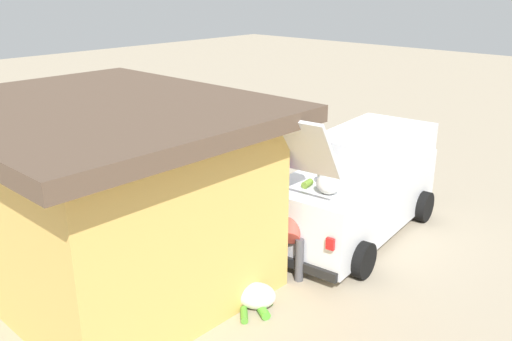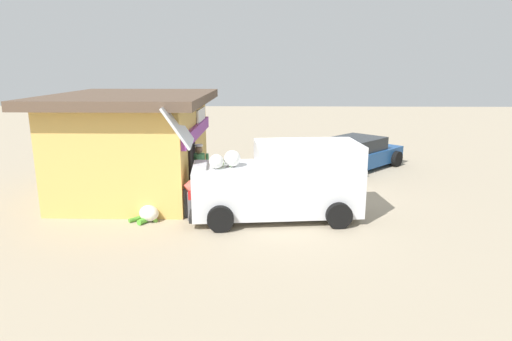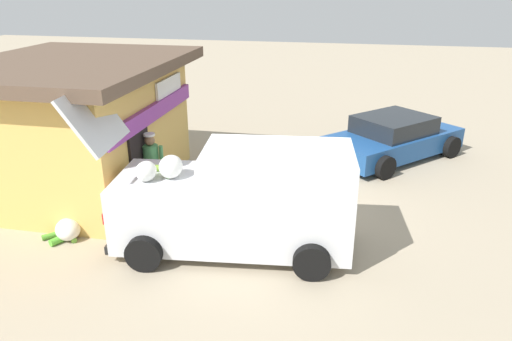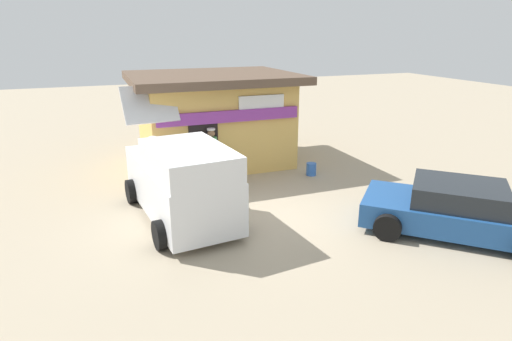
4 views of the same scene
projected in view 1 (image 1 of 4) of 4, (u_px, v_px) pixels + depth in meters
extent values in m
plane|color=tan|center=(317.00, 204.00, 12.54)|extent=(60.00, 60.00, 0.00)
cube|color=#E0B259|center=(106.00, 202.00, 8.97)|extent=(4.74, 3.78, 2.84)
cube|color=purple|center=(194.00, 144.00, 10.13)|extent=(4.50, 0.12, 0.36)
cube|color=black|center=(225.00, 206.00, 9.89)|extent=(0.90, 0.06, 2.00)
cube|color=white|center=(158.00, 121.00, 10.69)|extent=(1.50, 0.06, 0.60)
cube|color=brown|center=(97.00, 110.00, 8.46)|extent=(5.55, 4.58, 0.26)
cube|color=silver|center=(355.00, 197.00, 10.82)|extent=(2.17, 4.46, 1.23)
cube|color=silver|center=(376.00, 144.00, 11.13)|extent=(1.92, 2.83, 0.58)
cube|color=black|center=(400.00, 132.00, 12.12)|extent=(1.46, 0.24, 0.44)
cube|color=silver|center=(289.00, 144.00, 8.39)|extent=(1.61, 0.85, 1.01)
ellipsoid|color=silver|center=(330.00, 174.00, 9.67)|extent=(0.50, 0.42, 0.42)
ellipsoid|color=silver|center=(328.00, 184.00, 9.27)|extent=(0.44, 0.36, 0.36)
cylinder|color=#4E9C2E|center=(327.00, 181.00, 9.75)|extent=(0.31, 0.18, 0.12)
cylinder|color=olive|center=(307.00, 184.00, 9.61)|extent=(0.16, 0.25, 0.13)
cube|color=black|center=(295.00, 264.00, 9.34)|extent=(1.63, 0.26, 0.16)
cube|color=red|center=(330.00, 244.00, 8.75)|extent=(0.15, 0.07, 0.20)
cube|color=red|center=(263.00, 223.00, 9.51)|extent=(0.15, 0.07, 0.20)
cylinder|color=black|center=(424.00, 206.00, 11.56)|extent=(0.29, 0.67, 0.65)
cylinder|color=black|center=(346.00, 188.00, 12.60)|extent=(0.29, 0.67, 0.65)
cylinder|color=black|center=(363.00, 260.00, 9.34)|extent=(0.29, 0.67, 0.65)
cylinder|color=black|center=(275.00, 232.00, 10.39)|extent=(0.29, 0.67, 0.65)
cube|color=#1E4C8C|center=(255.00, 131.00, 16.84)|extent=(4.25, 4.18, 0.56)
cube|color=#1E2328|center=(255.00, 115.00, 16.67)|extent=(2.55, 2.54, 0.48)
cylinder|color=black|center=(282.00, 124.00, 18.26)|extent=(0.60, 0.58, 0.61)
cylinder|color=black|center=(223.00, 125.00, 18.15)|extent=(0.60, 0.58, 0.61)
cylinder|color=black|center=(292.00, 148.00, 15.62)|extent=(0.60, 0.58, 0.61)
cylinder|color=black|center=(223.00, 150.00, 15.51)|extent=(0.60, 0.58, 0.61)
cylinder|color=#4C4C51|center=(231.00, 225.00, 10.45)|extent=(0.15, 0.15, 0.83)
cylinder|color=#4C4C51|center=(219.00, 231.00, 10.21)|extent=(0.15, 0.15, 0.83)
cylinder|color=#4C9959|center=(224.00, 194.00, 10.09)|extent=(0.35, 0.35, 0.59)
sphere|color=#8C6647|center=(224.00, 173.00, 9.96)|extent=(0.22, 0.22, 0.22)
cylinder|color=silver|center=(224.00, 167.00, 9.91)|extent=(0.25, 0.25, 0.05)
cylinder|color=#4C9959|center=(233.00, 190.00, 10.26)|extent=(0.09, 0.09, 0.56)
cylinder|color=#4C9959|center=(215.00, 197.00, 9.92)|extent=(0.09, 0.09, 0.56)
cylinder|color=#4C4C51|center=(280.00, 258.00, 9.27)|extent=(0.15, 0.15, 0.78)
cylinder|color=#4C4C51|center=(299.00, 260.00, 9.20)|extent=(0.15, 0.15, 0.78)
cylinder|color=#CC4C3F|center=(292.00, 225.00, 9.27)|extent=(0.63, 0.73, 0.58)
sphere|color=#8C6647|center=(294.00, 207.00, 9.51)|extent=(0.21, 0.21, 0.21)
cylinder|color=#CC4C3F|center=(280.00, 224.00, 9.57)|extent=(0.09, 0.09, 0.52)
cylinder|color=#CC4C3F|center=(307.00, 227.00, 9.49)|extent=(0.09, 0.09, 0.52)
ellipsoid|color=silver|center=(256.00, 296.00, 8.51)|extent=(0.78, 0.74, 0.40)
cylinder|color=#60A334|center=(266.00, 302.00, 8.60)|extent=(0.25, 0.23, 0.11)
cylinder|color=#53B232|center=(263.00, 311.00, 8.34)|extent=(0.34, 0.27, 0.14)
cylinder|color=#64AE41|center=(247.00, 296.00, 8.73)|extent=(0.24, 0.36, 0.14)
cylinder|color=#519B30|center=(244.00, 315.00, 8.26)|extent=(0.32, 0.31, 0.11)
cylinder|color=blue|center=(149.00, 190.00, 12.81)|extent=(0.32, 0.32, 0.40)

